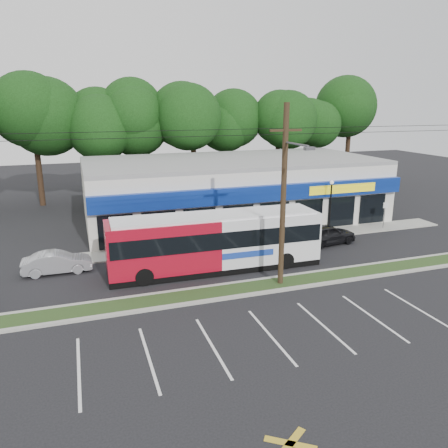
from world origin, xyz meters
TOP-DOWN VIEW (x-y plane):
  - ground at (0.00, 0.00)m, footprint 120.00×120.00m
  - grass_strip at (0.00, 1.00)m, footprint 40.00×1.60m
  - curb_south at (0.00, 0.15)m, footprint 40.00×0.25m
  - curb_north at (0.00, 1.85)m, footprint 40.00×0.25m
  - sidewalk at (5.00, 9.00)m, footprint 32.00×2.20m
  - strip_mall at (5.50, 15.91)m, footprint 25.00×12.55m
  - utility_pole at (2.83, 0.93)m, footprint 50.00×2.77m
  - lamp_post at (11.00, 8.80)m, footprint 0.30×0.30m
  - sign_post at (16.00, 8.57)m, footprint 0.45×0.10m
  - tree_line at (4.00, 26.00)m, footprint 46.76×6.76m
  - metrobus at (0.28, 4.50)m, footprint 13.12×3.05m
  - car_dark at (9.43, 6.58)m, footprint 4.65×2.44m
  - car_silver at (-9.00, 7.00)m, footprint 4.03×1.40m
  - pedestrian_a at (2.00, 6.10)m, footprint 0.73×0.49m
  - pedestrian_b at (2.59, 8.50)m, footprint 0.73×0.57m

SIDE VIEW (x-z plane):
  - ground at x=0.00m, z-range 0.00..0.00m
  - sidewalk at x=5.00m, z-range 0.00..0.10m
  - grass_strip at x=0.00m, z-range 0.00..0.12m
  - curb_south at x=0.00m, z-range 0.00..0.14m
  - curb_north at x=0.00m, z-range 0.00..0.14m
  - car_silver at x=-9.00m, z-range 0.00..1.33m
  - pedestrian_b at x=2.59m, z-range 0.00..1.48m
  - car_dark at x=9.43m, z-range 0.00..1.51m
  - pedestrian_a at x=2.00m, z-range 0.00..1.96m
  - sign_post at x=16.00m, z-range 0.44..2.67m
  - metrobus at x=0.28m, z-range 0.11..3.61m
  - strip_mall at x=5.50m, z-range 0.00..5.30m
  - lamp_post at x=11.00m, z-range 0.55..4.80m
  - utility_pole at x=2.83m, z-range 0.41..10.41m
  - tree_line at x=4.00m, z-range 2.50..14.33m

